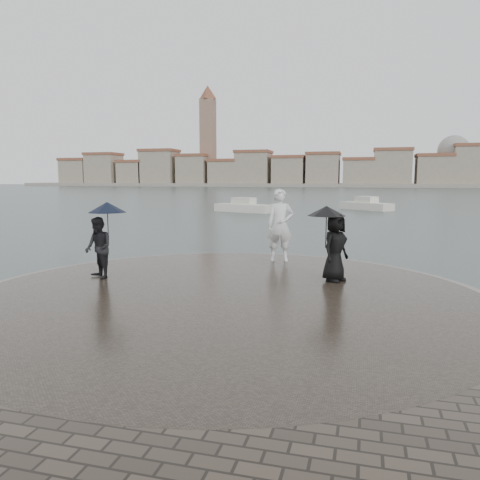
% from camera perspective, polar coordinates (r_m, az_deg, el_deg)
% --- Properties ---
extents(ground, '(400.00, 400.00, 0.00)m').
position_cam_1_polar(ground, '(7.94, -9.43, -14.93)').
color(ground, '#2B3835').
rests_on(ground, ground).
extents(kerb_ring, '(12.50, 12.50, 0.32)m').
position_cam_1_polar(kerb_ring, '(10.99, -1.79, -7.55)').
color(kerb_ring, gray).
rests_on(kerb_ring, ground).
extents(quay_tip, '(11.90, 11.90, 0.36)m').
position_cam_1_polar(quay_tip, '(10.99, -1.79, -7.44)').
color(quay_tip, '#2D261E').
rests_on(quay_tip, ground).
extents(statue, '(0.97, 0.77, 2.32)m').
position_cam_1_polar(statue, '(15.04, 4.92, 1.80)').
color(statue, white).
rests_on(statue, quay_tip).
extents(visitor_left, '(1.27, 1.09, 2.04)m').
position_cam_1_polar(visitor_left, '(12.95, -16.62, 0.33)').
color(visitor_left, black).
rests_on(visitor_left, quay_tip).
extents(visitor_right, '(1.22, 1.13, 1.95)m').
position_cam_1_polar(visitor_right, '(12.32, 11.27, 0.18)').
color(visitor_right, black).
rests_on(visitor_right, quay_tip).
extents(far_skyline, '(260.00, 20.00, 37.00)m').
position_cam_1_polar(far_skyline, '(167.64, 12.08, 8.25)').
color(far_skyline, gray).
rests_on(far_skyline, ground).
extents(boats, '(40.12, 10.02, 1.50)m').
position_cam_1_polar(boats, '(44.63, 20.73, 3.65)').
color(boats, silver).
rests_on(boats, ground).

